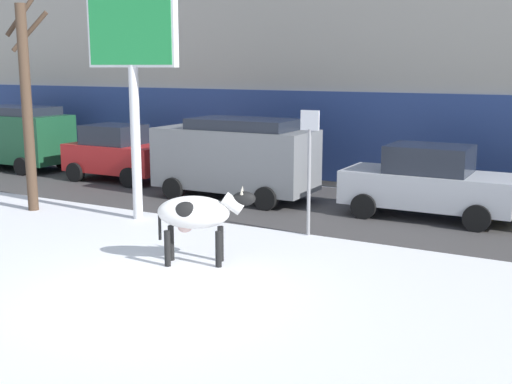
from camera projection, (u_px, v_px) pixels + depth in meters
The scene contains 11 objects.
ground_plane at pixel (158, 296), 10.84m from camera, with size 120.00×120.00×0.00m, color white.
road_strip at pixel (335, 209), 17.41m from camera, with size 60.00×5.60×0.01m, color #423F3F.
cow_holstein at pixel (197, 214), 12.39m from camera, with size 1.88×1.21×1.54m.
billboard at pixel (132, 43), 15.47m from camera, with size 2.53×0.32×5.56m.
car_darkgreen_van at pixel (13, 135), 23.99m from camera, with size 4.63×2.19×2.32m.
car_red_hatchback at pixel (117, 153), 21.54m from camera, with size 3.53×1.97×1.86m.
car_grey_van at pixel (236, 156), 18.51m from camera, with size 4.63×2.19×2.32m.
car_silver_sedan at pixel (428, 182), 16.24m from camera, with size 4.23×2.04×1.84m.
pedestrian_near_billboard at pixel (279, 154), 21.56m from camera, with size 0.36×0.24×1.73m.
bare_tree_left_lot at pixel (27, 101), 16.77m from camera, with size 1.00×0.84×5.79m.
street_sign at pixel (309, 162), 14.40m from camera, with size 0.44×0.08×2.82m.
Camera 1 is at (6.48, -8.18, 3.78)m, focal length 45.50 mm.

